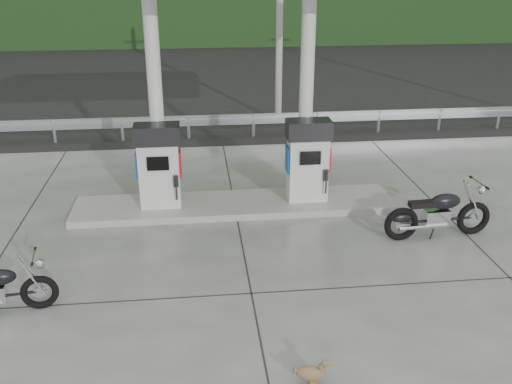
{
  "coord_description": "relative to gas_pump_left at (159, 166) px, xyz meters",
  "views": [
    {
      "loc": [
        -0.82,
        -9.01,
        5.14
      ],
      "look_at": [
        0.3,
        1.0,
        1.0
      ],
      "focal_mm": 40.0,
      "sensor_mm": 36.0,
      "label": 1
    }
  ],
  "objects": [
    {
      "name": "ground",
      "position": [
        1.6,
        -2.5,
        -1.07
      ],
      "size": [
        160.0,
        160.0,
        0.0
      ],
      "primitive_type": "plane",
      "color": "black",
      "rests_on": "ground"
    },
    {
      "name": "forecourt_apron",
      "position": [
        1.6,
        -2.5,
        -1.06
      ],
      "size": [
        18.0,
        14.0,
        0.02
      ],
      "primitive_type": "cube",
      "color": "slate",
      "rests_on": "ground"
    },
    {
      "name": "pump_island",
      "position": [
        1.6,
        0.0,
        -0.98
      ],
      "size": [
        7.0,
        1.4,
        0.15
      ],
      "primitive_type": "cube",
      "color": "gray",
      "rests_on": "forecourt_apron"
    },
    {
      "name": "gas_pump_left",
      "position": [
        0.0,
        0.0,
        0.0
      ],
      "size": [
        0.95,
        0.55,
        1.8
      ],
      "primitive_type": null,
      "color": "silver",
      "rests_on": "pump_island"
    },
    {
      "name": "gas_pump_right",
      "position": [
        3.2,
        0.0,
        0.0
      ],
      "size": [
        0.95,
        0.55,
        1.8
      ],
      "primitive_type": null,
      "color": "silver",
      "rests_on": "pump_island"
    },
    {
      "name": "canopy_column_left",
      "position": [
        0.0,
        0.4,
        1.6
      ],
      "size": [
        0.3,
        0.3,
        5.0
      ],
      "primitive_type": "cylinder",
      "color": "white",
      "rests_on": "pump_island"
    },
    {
      "name": "canopy_column_right",
      "position": [
        3.2,
        0.4,
        1.6
      ],
      "size": [
        0.3,
        0.3,
        5.0
      ],
      "primitive_type": "cylinder",
      "color": "white",
      "rests_on": "pump_island"
    },
    {
      "name": "guardrail",
      "position": [
        1.6,
        5.5,
        -0.36
      ],
      "size": [
        26.0,
        0.16,
        1.42
      ],
      "primitive_type": null,
      "color": "#A2A5AA",
      "rests_on": "ground"
    },
    {
      "name": "road",
      "position": [
        1.6,
        9.0,
        -1.07
      ],
      "size": [
        60.0,
        7.0,
        0.01
      ],
      "primitive_type": "cube",
      "color": "black",
      "rests_on": "ground"
    },
    {
      "name": "forested_hills",
      "position": [
        1.6,
        57.5,
        -1.07
      ],
      "size": [
        100.0,
        40.0,
        140.0
      ],
      "primitive_type": null,
      "color": "black",
      "rests_on": "ground"
    },
    {
      "name": "motorcycle_right",
      "position": [
        5.46,
        -1.83,
        -0.56
      ],
      "size": [
        2.1,
        0.79,
        0.98
      ],
      "primitive_type": null,
      "rotation": [
        0.0,
        0.0,
        0.07
      ],
      "color": "black",
      "rests_on": "forecourt_apron"
    },
    {
      "name": "duck",
      "position": [
        2.13,
        -5.73,
        -0.88
      ],
      "size": [
        0.48,
        0.21,
        0.33
      ],
      "primitive_type": null,
      "rotation": [
        0.0,
        0.0,
        -0.18
      ],
      "color": "brown",
      "rests_on": "forecourt_apron"
    }
  ]
}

